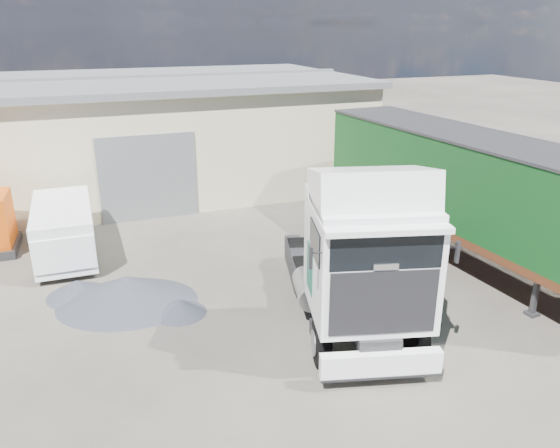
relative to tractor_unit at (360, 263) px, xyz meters
name	(u,v)px	position (x,y,z in m)	size (l,w,h in m)	color
ground	(280,322)	(-1.73, 1.20, -2.05)	(120.00, 120.00, 0.00)	black
warehouse	(44,137)	(-7.73, 17.20, 0.61)	(30.60, 12.60, 5.42)	beige
brick_boundary_wall	(475,183)	(9.77, 7.20, -0.80)	(0.35, 26.00, 2.50)	brown
tractor_unit	(360,263)	(0.00, 0.00, 0.00)	(4.56, 7.64, 4.88)	black
box_trailer	(463,183)	(5.84, 3.34, 0.62)	(3.65, 13.35, 4.39)	#2D2D30
panel_van	(64,232)	(-7.16, 8.01, -1.06)	(1.97, 4.71, 1.92)	black
gravel_heap	(124,290)	(-5.62, 3.94, -1.65)	(4.96, 4.93, 0.86)	black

